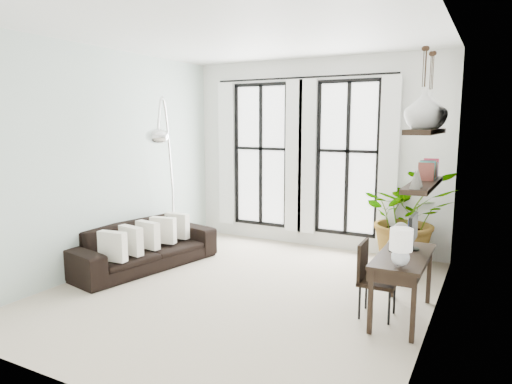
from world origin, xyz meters
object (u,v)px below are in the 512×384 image
Objects in this scene: sofa at (143,245)px; arc_lamp at (164,137)px; desk at (402,259)px; buddha at (400,255)px; plant at (408,217)px; desk_chair at (371,274)px.

arc_lamp is (0.10, 0.44, 1.60)m from sofa.
desk is 1.53× the size of buddha.
arc_lamp is (-3.34, -1.52, 1.18)m from plant.
sofa is 1.66m from arc_lamp.
sofa is at bearing 178.34° from desk.
desk_chair is at bearing -173.54° from desk.
plant is 0.59× the size of arc_lamp.
desk_chair is (3.43, -0.14, 0.15)m from sofa.
arc_lamp is 3.16× the size of buddha.
plant is 3.86m from arc_lamp.
buddha is (-0.26, 1.35, -0.35)m from desk.
plant is at bearing 24.51° from arc_lamp.
plant is 2.10m from desk.
desk_chair is at bearing -90.56° from plant.
sofa is 2.68× the size of desk_chair.
plant is at bearing 92.87° from buddha.
plant reaches higher than sofa.
desk is at bearing -8.63° from arc_lamp.
sofa is at bearing -160.43° from buddha.
desk is (3.75, -0.11, 0.36)m from sofa.
plant is 1.21× the size of desk.
desk is 0.48× the size of arc_lamp.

